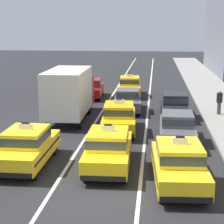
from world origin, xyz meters
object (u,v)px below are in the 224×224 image
Objects in this scene: taxi_center_fourth at (130,86)px; sedan_right_third at (174,105)px; sedan_left_third at (92,88)px; taxi_center_nearest at (108,148)px; taxi_left_nearest at (27,146)px; taxi_right_nearest at (179,163)px; sedan_right_second at (177,127)px; pedestrian_by_storefront at (219,102)px; taxi_center_second at (119,117)px; box_truck_left_second at (70,92)px; sedan_center_third at (128,100)px.

taxi_center_fourth reaches higher than sedan_right_third.
sedan_left_third is 9.18m from sedan_right_third.
taxi_center_nearest is (3.37, -16.27, 0.03)m from sedan_left_third.
taxi_left_nearest is 1.05× the size of sedan_right_third.
taxi_right_nearest is at bearing -27.47° from taxi_center_nearest.
sedan_right_second is 7.02m from pedestrian_by_storefront.
taxi_center_second is 7.79m from taxi_right_nearest.
taxi_center_fourth is 19.21m from taxi_right_nearest.
taxi_left_nearest reaches higher than sedan_right_third.
sedan_left_third is (0.12, 16.34, -0.03)m from taxi_left_nearest.
box_truck_left_second is 1.62× the size of sedan_right_second.
pedestrian_by_storefront is (9.65, 1.76, -0.79)m from box_truck_left_second.
pedestrian_by_storefront is (3.08, 6.31, 0.14)m from sedan_right_second.
taxi_right_nearest is at bearing -80.66° from taxi_center_fourth.
pedestrian_by_storefront is (6.14, -0.89, 0.14)m from sedan_center_third.
sedan_left_third is 0.95× the size of taxi_center_nearest.
sedan_right_third is at bearing -44.49° from sedan_left_third.
taxi_center_second reaches higher than sedan_left_third.
taxi_center_nearest is 1.06× the size of sedan_right_third.
sedan_right_second is (3.07, 4.09, -0.03)m from taxi_center_nearest.
taxi_center_nearest is 0.99× the size of taxi_center_fourth.
pedestrian_by_storefront is at bearing 36.74° from taxi_center_second.
taxi_center_fourth and taxi_right_nearest have the same top height.
sedan_right_second is 5.75m from sedan_right_third.
taxi_center_nearest is at bearing -78.29° from sedan_left_third.
box_truck_left_second is 7.69m from sedan_left_third.
sedan_right_second is (3.34, -13.39, -0.03)m from taxi_center_fourth.
taxi_center_second is 1.07× the size of sedan_right_third.
taxi_center_second is 1.00× the size of taxi_right_nearest.
sedan_right_second is (0.22, 5.56, -0.03)m from taxi_right_nearest.
sedan_right_second is at bearing 32.37° from taxi_left_nearest.
taxi_center_nearest is 0.99× the size of taxi_right_nearest.
taxi_left_nearest is 3.49m from taxi_center_nearest.
sedan_left_third is at bearing 109.30° from taxi_right_nearest.
sedan_left_third is at bearing 89.58° from taxi_left_nearest.
taxi_center_nearest is at bearing -90.02° from sedan_center_third.
taxi_left_nearest is 11.94m from sedan_right_third.
taxi_center_second reaches higher than sedan_center_third.
taxi_left_nearest is at bearing 167.48° from taxi_right_nearest.
taxi_center_second is at bearing -40.26° from box_truck_left_second.
sedan_right_second is (6.44, -12.18, 0.00)m from sedan_left_third.
box_truck_left_second is 1.60× the size of sedan_left_third.
taxi_center_fourth is at bearing 69.95° from box_truck_left_second.
box_truck_left_second reaches higher than taxi_center_second.
sedan_left_third is at bearing 89.00° from box_truck_left_second.
box_truck_left_second is at bearing -169.63° from pedestrian_by_storefront.
box_truck_left_second reaches higher than taxi_right_nearest.
taxi_left_nearest is at bearing -120.32° from taxi_center_second.
taxi_center_nearest is 5.74m from taxi_center_second.
sedan_left_third is at bearing 135.51° from sedan_right_third.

